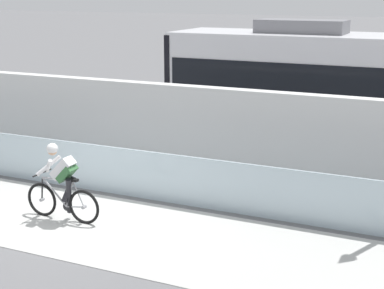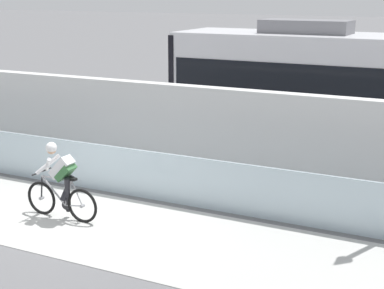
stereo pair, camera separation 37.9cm
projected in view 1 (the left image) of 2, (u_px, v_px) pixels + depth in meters
The scene contains 8 objects.
ground_plane at pixel (75, 222), 12.25m from camera, with size 200.00×200.00×0.00m, color slate.
bike_path_deck at pixel (75, 221), 12.24m from camera, with size 32.00×3.20×0.01m, color beige.
glass_parapet at pixel (121, 171), 13.73m from camera, with size 32.00×0.05×1.12m, color silver.
concrete_barrier_wall at pixel (158, 129), 15.16m from camera, with size 32.00×0.36×2.34m, color silver.
tram_rail_near at pixel (198, 151), 17.63m from camera, with size 32.00×0.08×0.01m, color #595654.
tram_rail_far at pixel (217, 140), 18.89m from camera, with size 32.00×0.08×0.01m, color #595654.
tram at pixel (371, 95), 15.87m from camera, with size 11.06×2.54×3.81m.
cyclist_on_bike at pixel (62, 184), 12.16m from camera, with size 1.77×0.58×1.61m.
Camera 1 is at (7.00, -9.39, 4.60)m, focal length 56.12 mm.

